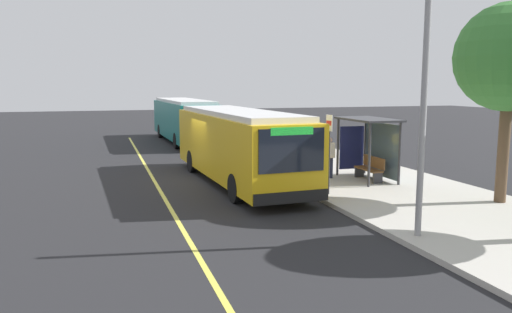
% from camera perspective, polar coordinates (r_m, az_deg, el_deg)
% --- Properties ---
extents(ground_plane, '(120.00, 120.00, 0.00)m').
position_cam_1_polar(ground_plane, '(21.34, -5.56, -2.54)').
color(ground_plane, '#232326').
extents(sidewalk_curb, '(44.00, 6.40, 0.15)m').
position_cam_1_polar(sidewalk_curb, '(23.28, 9.05, -1.52)').
color(sidewalk_curb, '#B7B2A8').
rests_on(sidewalk_curb, ground_plane).
extents(lane_stripe_center, '(36.00, 0.14, 0.01)m').
position_cam_1_polar(lane_stripe_center, '(21.01, -11.45, -2.83)').
color(lane_stripe_center, '#E0D64C').
rests_on(lane_stripe_center, ground_plane).
extents(transit_bus_main, '(10.69, 3.10, 2.95)m').
position_cam_1_polar(transit_bus_main, '(20.11, -2.06, 1.49)').
color(transit_bus_main, gold).
rests_on(transit_bus_main, ground_plane).
extents(transit_bus_second, '(11.53, 2.89, 2.95)m').
position_cam_1_polar(transit_bus_second, '(34.99, -8.19, 4.27)').
color(transit_bus_second, '#146B66').
rests_on(transit_bus_second, ground_plane).
extents(bus_shelter, '(2.90, 1.60, 2.48)m').
position_cam_1_polar(bus_shelter, '(20.76, 12.73, 2.34)').
color(bus_shelter, '#333338').
rests_on(bus_shelter, sidewalk_curb).
extents(waiting_bench, '(1.60, 0.48, 0.95)m').
position_cam_1_polar(waiting_bench, '(20.60, 12.86, -1.31)').
color(waiting_bench, brown).
rests_on(waiting_bench, sidewalk_curb).
extents(route_sign_post, '(0.44, 0.08, 2.80)m').
position_cam_1_polar(route_sign_post, '(17.53, 8.33, 1.54)').
color(route_sign_post, '#333338').
rests_on(route_sign_post, sidewalk_curb).
extents(pedestrian_commuter, '(0.24, 0.40, 1.69)m').
position_cam_1_polar(pedestrian_commuter, '(20.66, 8.36, 0.19)').
color(pedestrian_commuter, '#282D47').
rests_on(pedestrian_commuter, sidewalk_curb).
extents(street_tree_upstreet, '(3.44, 3.44, 6.39)m').
position_cam_1_polar(street_tree_upstreet, '(17.93, 26.93, 9.96)').
color(street_tree_upstreet, brown).
rests_on(street_tree_upstreet, sidewalk_curb).
extents(utility_pole, '(0.16, 0.16, 6.40)m').
position_cam_1_polar(utility_pole, '(13.03, 18.53, 5.09)').
color(utility_pole, gray).
rests_on(utility_pole, sidewalk_curb).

